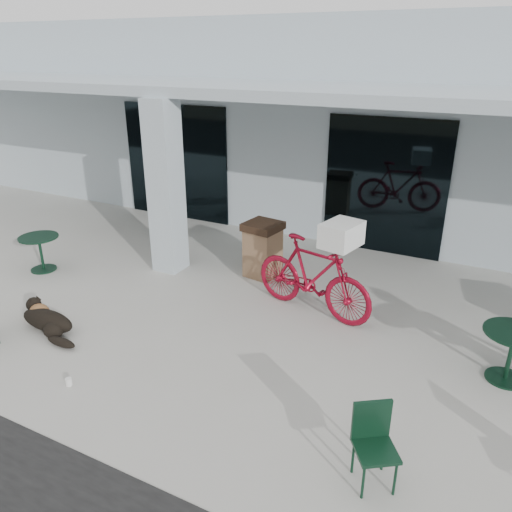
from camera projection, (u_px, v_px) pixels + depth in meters
The scene contains 14 objects.
ground at pixel (161, 347), 7.01m from camera, with size 80.00×80.00×0.00m, color #B3B1A8.
building at pixel (352, 115), 13.12m from camera, with size 22.00×7.00×4.50m, color #AEBFC5.
storefront_glass_left at pixel (176, 163), 11.92m from camera, with size 2.80×0.06×2.70m, color black.
storefront_glass_right at pixel (385, 187), 9.82m from camera, with size 2.40×0.06×2.70m, color black.
column at pixel (166, 188), 8.93m from camera, with size 0.50×0.50×3.12m, color #AEBFC5.
overhang at pixel (274, 90), 8.73m from camera, with size 22.00×2.80×0.18m, color #AEBFC5.
bicycle at pixel (313, 277), 7.70m from camera, with size 0.58×2.07×1.24m, color maroon.
laundry_basket at pixel (341, 234), 7.13m from camera, with size 0.60×0.45×0.36m, color white.
dog at pixel (47, 319), 7.36m from camera, with size 1.09×0.36×0.36m, color black, non-canonical shape.
cup_near_dog at pixel (69, 382), 6.19m from camera, with size 0.08×0.08×0.10m, color white.
cafe_table_near at pixel (41, 253), 9.32m from camera, with size 0.72×0.72×0.67m, color #123523, non-canonical shape.
cafe_table_far at pixel (510, 356), 6.19m from camera, with size 0.74×0.74×0.70m, color #123523, non-canonical shape.
cafe_chair_far_a at pixel (376, 449), 4.66m from camera, with size 0.38×0.41×0.84m, color #123523, non-canonical shape.
trash_receptacle at pixel (263, 249), 9.03m from camera, with size 0.60×0.60×1.02m, color brown, non-canonical shape.
Camera 1 is at (3.91, -4.71, 3.88)m, focal length 35.00 mm.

